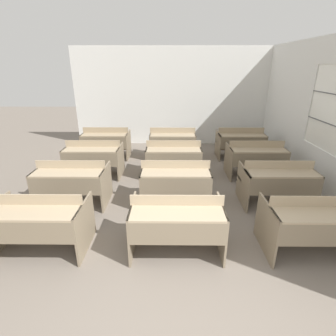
{
  "coord_description": "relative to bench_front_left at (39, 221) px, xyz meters",
  "views": [
    {
      "loc": [
        -0.03,
        -1.49,
        2.4
      ],
      "look_at": [
        -0.07,
        2.75,
        0.74
      ],
      "focal_mm": 28.0,
      "sensor_mm": 36.0,
      "label": 1
    }
  ],
  "objects": [
    {
      "name": "bench_third_right",
      "position": [
        3.69,
        2.63,
        0.0
      ],
      "size": [
        1.23,
        0.79,
        0.84
      ],
      "color": "#7E6F58",
      "rests_on": "ground_plane"
    },
    {
      "name": "bench_second_right",
      "position": [
        3.69,
        1.32,
        0.0
      ],
      "size": [
        1.23,
        0.79,
        0.84
      ],
      "color": "#83745D",
      "rests_on": "ground_plane"
    },
    {
      "name": "bench_third_left",
      "position": [
        0.02,
        2.63,
        0.0
      ],
      "size": [
        1.23,
        0.79,
        0.84
      ],
      "color": "#7F7059",
      "rests_on": "ground_plane"
    },
    {
      "name": "bench_back_left",
      "position": [
        -0.0,
        3.95,
        0.0
      ],
      "size": [
        1.23,
        0.79,
        0.84
      ],
      "color": "#786952",
      "rests_on": "ground_plane"
    },
    {
      "name": "wall_back",
      "position": [
        1.79,
        5.39,
        1.01
      ],
      "size": [
        6.02,
        0.06,
        2.94
      ],
      "color": "silver",
      "rests_on": "ground_plane"
    },
    {
      "name": "bench_second_center",
      "position": [
        1.85,
        1.32,
        0.0
      ],
      "size": [
        1.23,
        0.79,
        0.84
      ],
      "color": "#83735C",
      "rests_on": "ground_plane"
    },
    {
      "name": "bench_front_left",
      "position": [
        0.0,
        0.0,
        0.0
      ],
      "size": [
        1.23,
        0.79,
        0.84
      ],
      "color": "#7F7059",
      "rests_on": "ground_plane"
    },
    {
      "name": "bench_front_right",
      "position": [
        3.66,
        -0.01,
        0.0
      ],
      "size": [
        1.23,
        0.79,
        0.84
      ],
      "color": "#7F7059",
      "rests_on": "ground_plane"
    },
    {
      "name": "wall_right_with_window",
      "position": [
        4.77,
        1.94,
        0.99
      ],
      "size": [
        0.06,
        6.86,
        2.94
      ],
      "color": "silver",
      "rests_on": "ground_plane"
    },
    {
      "name": "bench_back_center",
      "position": [
        1.82,
        3.93,
        0.0
      ],
      "size": [
        1.23,
        0.79,
        0.84
      ],
      "color": "#7E6E57",
      "rests_on": "ground_plane"
    },
    {
      "name": "bench_back_right",
      "position": [
        3.67,
        3.94,
        0.0
      ],
      "size": [
        1.23,
        0.79,
        0.84
      ],
      "color": "#796952",
      "rests_on": "ground_plane"
    },
    {
      "name": "wastepaper_bin",
      "position": [
        4.41,
        4.53,
        -0.3
      ],
      "size": [
        0.3,
        0.3,
        0.33
      ],
      "color": "#474C51",
      "rests_on": "ground_plane"
    },
    {
      "name": "bench_front_center",
      "position": [
        1.85,
        -0.0,
        0.0
      ],
      "size": [
        1.23,
        0.79,
        0.84
      ],
      "color": "#82725B",
      "rests_on": "ground_plane"
    },
    {
      "name": "bench_second_left",
      "position": [
        -0.01,
        1.3,
        0.0
      ],
      "size": [
        1.23,
        0.79,
        0.84
      ],
      "color": "#81725B",
      "rests_on": "ground_plane"
    },
    {
      "name": "bench_third_center",
      "position": [
        1.83,
        2.64,
        0.0
      ],
      "size": [
        1.23,
        0.79,
        0.84
      ],
      "color": "#7F7059",
      "rests_on": "ground_plane"
    }
  ]
}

